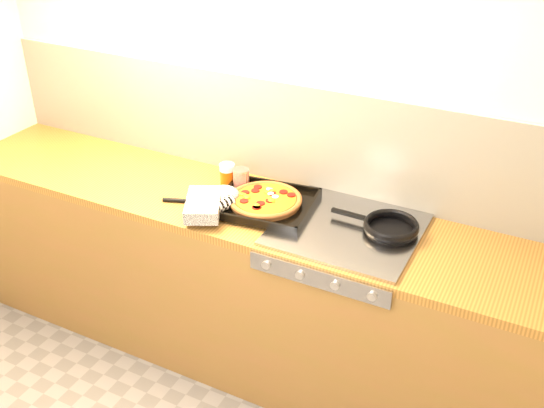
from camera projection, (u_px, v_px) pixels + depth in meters
The scene contains 9 objects.
room_shell at pixel (283, 133), 2.98m from camera, with size 3.20×3.20×3.20m.
counter_run at pixel (256, 286), 3.11m from camera, with size 3.20×0.62×0.90m.
stovetop at pixel (347, 230), 2.70m from camera, with size 0.60×0.56×0.02m, color #96979C.
pizza_on_tray at pixel (249, 201), 2.84m from camera, with size 0.57×0.54×0.07m.
frying_pan at pixel (390, 227), 2.67m from camera, with size 0.39×0.24×0.04m.
tomato_can at pixel (241, 180), 2.99m from camera, with size 0.10×0.10×0.11m.
juice_glass at pixel (227, 176), 3.02m from camera, with size 0.09×0.09×0.12m.
wooden_spoon at pixel (295, 192), 2.99m from camera, with size 0.30×0.08×0.02m.
black_spatula at pixel (195, 202), 2.91m from camera, with size 0.28×0.15×0.02m.
Camera 1 is at (1.20, -1.08, 2.35)m, focal length 42.00 mm.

